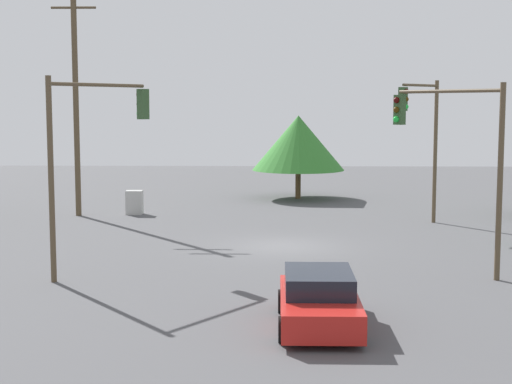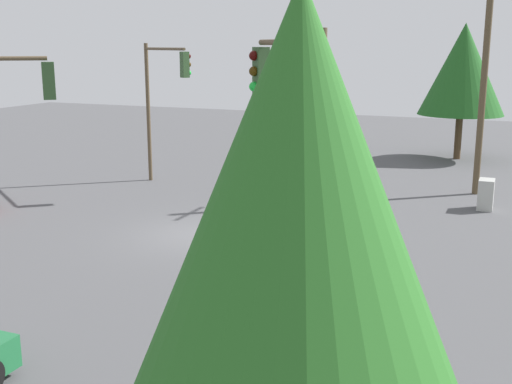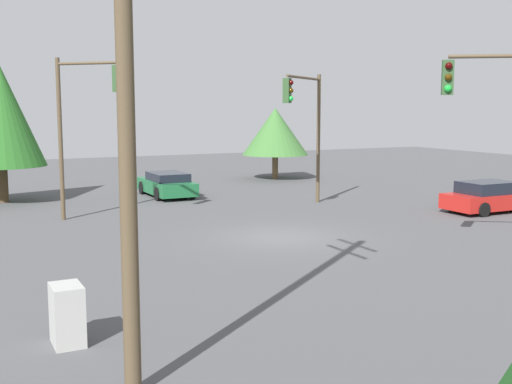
# 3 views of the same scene
# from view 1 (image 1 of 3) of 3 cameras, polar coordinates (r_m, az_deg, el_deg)

# --- Properties ---
(ground_plane) EXTENTS (80.00, 80.00, 0.00)m
(ground_plane) POSITION_cam_1_polar(r_m,az_deg,el_deg) (30.92, 1.89, -3.96)
(ground_plane) COLOR #4C4C4F
(sedan_red) EXTENTS (2.05, 4.27, 1.38)m
(sedan_red) POSITION_cam_1_polar(r_m,az_deg,el_deg) (19.94, 4.60, -7.87)
(sedan_red) COLOR red
(sedan_red) RESTS_ON ground_plane
(traffic_signal_main) EXTENTS (2.18, 2.29, 6.66)m
(traffic_signal_main) POSITION_cam_1_polar(r_m,az_deg,el_deg) (36.68, 12.08, 4.57)
(traffic_signal_main) COLOR brown
(traffic_signal_main) RESTS_ON ground_plane
(traffic_signal_cross) EXTENTS (3.01, 3.57, 6.24)m
(traffic_signal_cross) POSITION_cam_1_polar(r_m,az_deg,el_deg) (26.66, 14.33, 3.51)
(traffic_signal_cross) COLOR brown
(traffic_signal_cross) RESTS_ON ground_plane
(traffic_signal_aux) EXTENTS (2.65, 3.61, 6.44)m
(traffic_signal_aux) POSITION_cam_1_polar(r_m,az_deg,el_deg) (26.09, -11.96, 3.77)
(traffic_signal_aux) COLOR brown
(traffic_signal_aux) RESTS_ON ground_plane
(utility_pole_tall) EXTENTS (2.20, 0.28, 11.84)m
(utility_pole_tall) POSITION_cam_1_polar(r_m,az_deg,el_deg) (39.95, -12.99, 7.20)
(utility_pole_tall) COLOR brown
(utility_pole_tall) RESTS_ON ground_plane
(electrical_cabinet) EXTENTS (0.83, 0.58, 1.21)m
(electrical_cabinet) POSITION_cam_1_polar(r_m,az_deg,el_deg) (40.21, -8.83, -0.75)
(electrical_cabinet) COLOR #B2B2AD
(electrical_cabinet) RESTS_ON ground_plane
(tree_left) EXTENTS (5.43, 5.43, 4.91)m
(tree_left) POSITION_cam_1_polar(r_m,az_deg,el_deg) (46.25, 3.10, 3.59)
(tree_left) COLOR brown
(tree_left) RESTS_ON ground_plane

